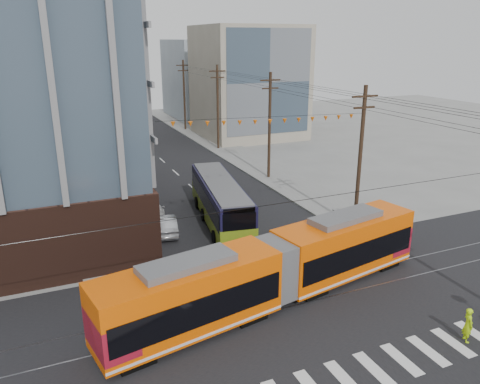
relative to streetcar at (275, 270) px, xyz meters
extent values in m
plane|color=slate|center=(2.27, -3.91, -1.96)|extent=(160.00, 160.00, 0.00)
cube|color=#8C99A5|center=(-14.73, 48.09, 7.04)|extent=(18.00, 16.00, 18.00)
cube|color=gray|center=(18.27, 44.09, 6.04)|extent=(14.00, 14.00, 16.00)
cube|color=gray|center=(-11.73, 68.09, 8.04)|extent=(16.00, 18.00, 20.00)
cube|color=#8C99A5|center=(20.27, 64.09, 5.04)|extent=(16.00, 16.00, 14.00)
cylinder|color=black|center=(10.77, 52.09, 3.54)|extent=(0.30, 0.30, 11.00)
imported|color=#B4B7BD|center=(-3.05, 11.87, -1.28)|extent=(2.13, 4.30, 1.35)
imported|color=silver|center=(-3.26, 16.63, -1.33)|extent=(1.80, 4.40, 1.27)
imported|color=slate|center=(-3.75, 20.46, -1.30)|extent=(2.23, 4.79, 1.33)
imported|color=#B5ED0E|center=(6.95, -7.02, -1.06)|extent=(0.65, 0.77, 1.80)
cube|color=gray|center=(10.57, 7.81, -1.60)|extent=(1.06, 3.71, 0.73)
camera|label=1|loc=(-11.00, -20.57, 12.18)|focal=35.00mm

